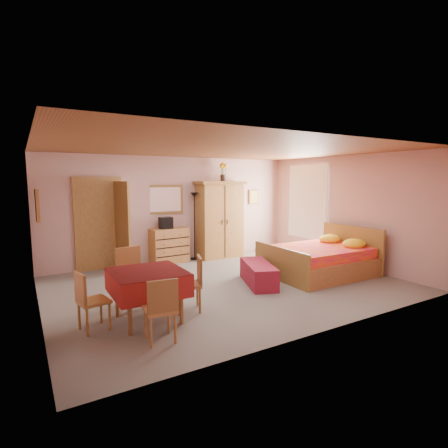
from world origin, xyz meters
TOP-DOWN VIEW (x-y plane):
  - floor at (0.00, 0.00)m, footprint 6.50×6.50m
  - ceiling at (0.00, 0.00)m, footprint 6.50×6.50m
  - wall_back at (0.00, 2.50)m, footprint 6.50×0.10m
  - wall_front at (0.00, -2.50)m, footprint 6.50×0.10m
  - wall_left at (-3.25, 0.00)m, footprint 0.10×5.00m
  - wall_right at (3.25, 0.00)m, footprint 0.10×5.00m
  - doorway at (-1.90, 2.47)m, footprint 1.06×0.12m
  - window at (3.21, 1.20)m, footprint 0.08×1.40m
  - picture_left at (-3.22, -0.60)m, footprint 0.04×0.32m
  - picture_back at (2.35, 2.47)m, footprint 0.30×0.04m
  - chest_of_drawers at (-0.30, 2.29)m, footprint 0.93×0.50m
  - wall_mirror at (-0.30, 2.50)m, footprint 0.92×0.09m
  - stereo at (-0.38, 2.28)m, footprint 0.31×0.23m
  - floor_lamp at (0.40, 2.29)m, footprint 0.27×0.27m
  - wardrobe at (1.09, 2.22)m, footprint 1.27×0.66m
  - sunflower_vase at (1.21, 2.25)m, footprint 0.20×0.20m
  - bed at (2.05, -0.37)m, footprint 2.18×1.73m
  - bench at (0.53, -0.30)m, footprint 0.88×1.33m
  - dining_table at (-1.90, -0.94)m, footprint 1.01×1.01m
  - chair_south at (-1.98, -1.64)m, footprint 0.42×0.42m
  - chair_north at (-1.90, -0.27)m, footprint 0.50×0.50m
  - chair_west at (-2.63, -0.88)m, footprint 0.44×0.44m
  - chair_east at (-1.23, -0.88)m, footprint 0.49×0.49m

SIDE VIEW (x-z plane):
  - floor at x=0.00m, z-range 0.00..0.00m
  - bench at x=0.53m, z-range 0.00..0.42m
  - dining_table at x=-1.90m, z-range 0.00..0.74m
  - chair_west at x=-2.63m, z-range 0.00..0.82m
  - chair_south at x=-1.98m, z-range 0.00..0.84m
  - chair_east at x=-1.23m, z-range 0.00..0.85m
  - chest_of_drawers at x=-0.30m, z-range 0.00..0.85m
  - chair_north at x=-1.90m, z-range 0.00..0.95m
  - bed at x=2.05m, z-range 0.00..0.99m
  - floor_lamp at x=0.40m, z-range 0.00..1.72m
  - stereo at x=-0.38m, z-range 0.85..1.14m
  - wardrobe at x=1.09m, z-range 0.00..2.00m
  - doorway at x=-1.90m, z-range -0.05..2.10m
  - wall_back at x=0.00m, z-range 0.00..2.60m
  - wall_front at x=0.00m, z-range 0.00..2.60m
  - wall_left at x=-3.25m, z-range 0.00..2.60m
  - wall_right at x=3.25m, z-range 0.00..2.60m
  - window at x=3.21m, z-range 0.48..2.42m
  - picture_back at x=2.35m, z-range 1.35..1.75m
  - wall_mirror at x=-0.30m, z-range 1.19..1.91m
  - picture_left at x=-3.22m, z-range 1.49..1.91m
  - sunflower_vase at x=1.21m, z-range 2.00..2.48m
  - ceiling at x=0.00m, z-range 2.60..2.60m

